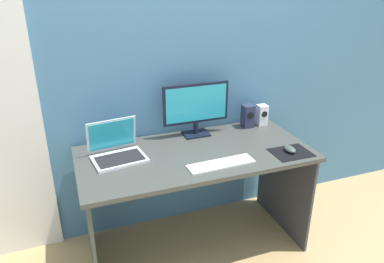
# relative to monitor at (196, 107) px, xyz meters

# --- Properties ---
(ground_plane) EXTENTS (8.00, 8.00, 0.00)m
(ground_plane) POSITION_rel_monitor_xyz_m (-0.10, -0.26, -0.96)
(ground_plane) COLOR tan
(wall_back) EXTENTS (6.00, 0.04, 2.50)m
(wall_back) POSITION_rel_monitor_xyz_m (-0.10, 0.14, 0.29)
(wall_back) COLOR teal
(wall_back) RESTS_ON ground_plane
(desk) EXTENTS (1.50, 0.72, 0.75)m
(desk) POSITION_rel_monitor_xyz_m (-0.10, -0.26, -0.36)
(desk) COLOR #40423C
(desk) RESTS_ON ground_plane
(monitor) EXTENTS (0.48, 0.14, 0.38)m
(monitor) POSITION_rel_monitor_xyz_m (0.00, 0.00, 0.00)
(monitor) COLOR black
(monitor) RESTS_ON desk
(speaker_right) EXTENTS (0.07, 0.07, 0.15)m
(speaker_right) POSITION_rel_monitor_xyz_m (0.53, 0.01, -0.13)
(speaker_right) COLOR white
(speaker_right) RESTS_ON desk
(speaker_near_monitor) EXTENTS (0.08, 0.08, 0.17)m
(speaker_near_monitor) POSITION_rel_monitor_xyz_m (0.41, 0.01, -0.12)
(speaker_near_monitor) COLOR #272E48
(speaker_near_monitor) RESTS_ON desk
(laptop) EXTENTS (0.35, 0.30, 0.23)m
(laptop) POSITION_rel_monitor_xyz_m (-0.59, -0.16, -0.16)
(laptop) COLOR silver
(laptop) RESTS_ON desk
(keyboard_external) EXTENTS (0.42, 0.13, 0.01)m
(keyboard_external) POSITION_rel_monitor_xyz_m (-0.01, -0.47, -0.20)
(keyboard_external) COLOR white
(keyboard_external) RESTS_ON desk
(mousepad) EXTENTS (0.25, 0.20, 0.00)m
(mousepad) POSITION_rel_monitor_xyz_m (0.47, -0.48, -0.21)
(mousepad) COLOR black
(mousepad) RESTS_ON desk
(mouse) EXTENTS (0.06, 0.10, 0.04)m
(mouse) POSITION_rel_monitor_xyz_m (0.47, -0.47, -0.19)
(mouse) COLOR #405049
(mouse) RESTS_ON mousepad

